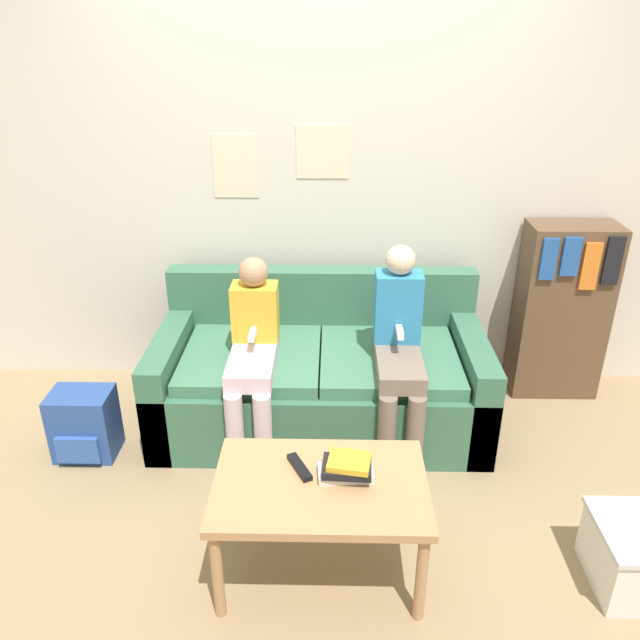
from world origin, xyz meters
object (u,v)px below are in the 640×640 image
(person_right, at_px, (399,344))
(tv_remote, at_px, (300,467))
(backpack, at_px, (84,424))
(person_left, at_px, (253,349))
(couch, at_px, (321,377))
(coffee_table, at_px, (320,493))
(bookshelf, at_px, (561,310))

(person_right, distance_m, tv_remote, 0.96)
(backpack, bearing_deg, person_right, 5.49)
(person_left, height_order, person_right, person_right)
(person_right, bearing_deg, couch, 152.86)
(couch, relative_size, coffee_table, 2.13)
(tv_remote, bearing_deg, coffee_table, -68.11)
(bookshelf, relative_size, backpack, 2.89)
(couch, xyz_separation_m, tv_remote, (-0.06, -1.04, 0.19))
(person_right, bearing_deg, tv_remote, -119.48)
(bookshelf, height_order, backpack, bookshelf)
(person_left, xyz_separation_m, person_right, (0.75, 0.01, 0.03))
(backpack, bearing_deg, couch, 16.54)
(couch, relative_size, person_left, 1.79)
(tv_remote, xyz_separation_m, backpack, (-1.16, 0.67, -0.28))
(person_right, relative_size, tv_remote, 6.31)
(backpack, bearing_deg, bookshelf, 15.13)
(person_left, relative_size, bookshelf, 0.94)
(couch, bearing_deg, bookshelf, 13.90)
(tv_remote, bearing_deg, person_left, 82.17)
(tv_remote, bearing_deg, couch, 59.79)
(coffee_table, xyz_separation_m, bookshelf, (1.40, 1.46, 0.14))
(bookshelf, xyz_separation_m, backpack, (-2.65, -0.72, -0.35))
(backpack, bearing_deg, tv_remote, -29.99)
(person_right, relative_size, backpack, 2.92)
(coffee_table, height_order, tv_remote, tv_remote)
(person_left, xyz_separation_m, bookshelf, (1.76, 0.57, -0.02))
(coffee_table, height_order, bookshelf, bookshelf)
(coffee_table, distance_m, person_left, 0.98)
(couch, relative_size, backpack, 4.88)
(couch, xyz_separation_m, person_left, (-0.34, -0.22, 0.29))
(person_left, relative_size, tv_remote, 5.90)
(person_left, bearing_deg, backpack, -170.65)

